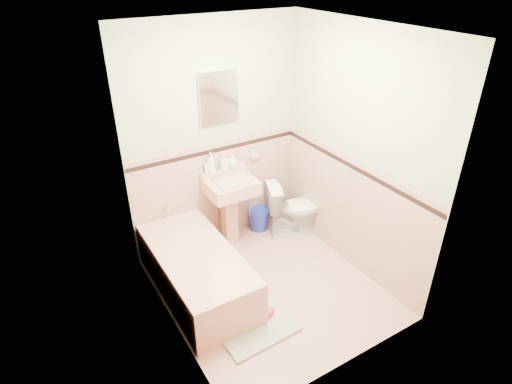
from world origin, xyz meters
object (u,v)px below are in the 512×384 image
sink (232,213)px  bucket (259,219)px  soap_bottle_right (232,161)px  bathtub (197,273)px  shoe (267,314)px  soap_bottle_mid (224,162)px  toilet (294,208)px  medicine_cabinet (219,97)px  soap_bottle_left (211,163)px

sink → bucket: sink is taller
soap_bottle_right → bucket: size_ratio=0.57×
bathtub → shoe: size_ratio=10.32×
sink → soap_bottle_mid: bearing=85.7°
soap_bottle_mid → soap_bottle_right: (0.10, 0.00, -0.01)m
sink → toilet: 0.77m
bathtub → sink: size_ratio=1.79×
soap_bottle_right → toilet: (0.63, -0.35, -0.63)m
soap_bottle_mid → toilet: (0.73, -0.35, -0.65)m
sink → toilet: bearing=-12.7°
toilet → bucket: (-0.32, 0.28, -0.20)m
shoe → medicine_cabinet: bearing=54.0°
soap_bottle_mid → bucket: 0.94m
medicine_cabinet → bucket: 1.62m
bathtub → soap_bottle_left: 1.19m
bucket → shoe: bearing=-118.6°
bathtub → soap_bottle_right: (0.80, 0.71, 0.75)m
soap_bottle_right → shoe: (-0.41, -1.39, -0.91)m
medicine_cabinet → shoe: 2.19m
medicine_cabinet → bucket: (0.43, -0.10, -1.56)m
bathtub → medicine_cabinet: (0.68, 0.74, 1.47)m
sink → soap_bottle_right: 0.59m
bathtub → soap_bottle_mid: 1.25m
medicine_cabinet → soap_bottle_mid: 0.72m
sink → soap_bottle_right: soap_bottle_right is taller
bucket → shoe: 1.51m
sink → medicine_cabinet: medicine_cabinet is taller
soap_bottle_mid → soap_bottle_right: soap_bottle_mid is taller
medicine_cabinet → shoe: medicine_cabinet is taller
soap_bottle_mid → toilet: soap_bottle_mid is taller
bathtub → soap_bottle_right: size_ratio=9.69×
soap_bottle_left → soap_bottle_right: soap_bottle_left is taller
bucket → soap_bottle_left: bearing=173.3°
soap_bottle_left → bathtub: bearing=-127.3°
shoe → soap_bottle_mid: bearing=53.2°
bathtub → soap_bottle_right: soap_bottle_right is taller
bathtub → soap_bottle_mid: bearing=45.7°
shoe → soap_bottle_right: bearing=49.2°
bucket → shoe: size_ratio=1.86×
bathtub → sink: (0.68, 0.53, 0.19)m
bathtub → bucket: 1.28m
soap_bottle_left → toilet: soap_bottle_left is taller
soap_bottle_right → bathtub: bearing=-138.3°
soap_bottle_mid → toilet: bearing=-25.4°
medicine_cabinet → soap_bottle_left: size_ratio=2.29×
sink → medicine_cabinet: (0.00, 0.21, 1.28)m
toilet → soap_bottle_left: bearing=88.8°
bathtub → shoe: bearing=-60.2°
medicine_cabinet → soap_bottle_left: bearing=-167.9°
sink → toilet: (0.75, -0.17, -0.08)m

